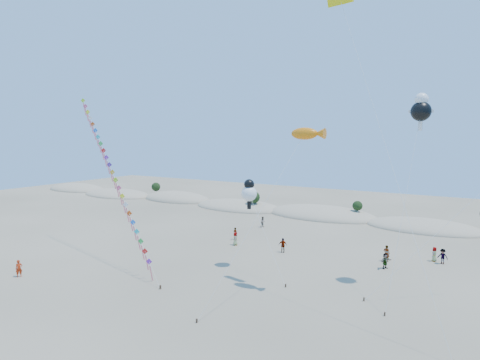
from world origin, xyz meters
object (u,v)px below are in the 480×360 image
parafoil_kite (342,6)px  flyer_foreground (19,269)px  kite_train (111,170)px  fish_kite (308,134)px

parafoil_kite → flyer_foreground: 37.71m
kite_train → parafoil_kite: bearing=7.5°
kite_train → flyer_foreground: (-2.81, -9.20, -8.89)m
kite_train → fish_kite: size_ratio=1.45×
kite_train → flyer_foreground: bearing=-107.0°
parafoil_kite → flyer_foreground: size_ratio=15.17×
fish_kite → flyer_foreground: (-25.01, -10.47, -12.81)m
fish_kite → kite_train: bearing=-176.7°
parafoil_kite → flyer_foreground: parafoil_kite is taller
kite_train → fish_kite: (22.20, 1.26, 3.92)m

